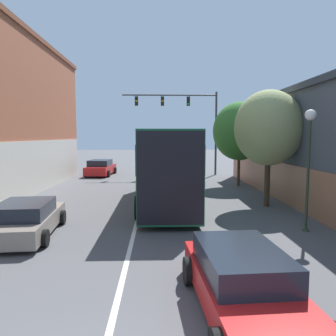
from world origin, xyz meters
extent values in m
cube|color=silver|center=(0.00, 15.05, 0.00)|extent=(0.14, 42.10, 0.01)
cube|color=beige|center=(-6.55, 14.65, 1.60)|extent=(0.24, 24.08, 3.20)
cube|color=#A86647|center=(7.55, 12.99, 1.03)|extent=(0.24, 24.05, 2.07)
cube|color=#145133|center=(1.31, 13.53, 1.98)|extent=(2.47, 10.30, 3.51)
cube|color=black|center=(1.31, 13.53, 2.61)|extent=(2.52, 10.09, 1.12)
cube|color=beige|center=(1.31, 13.53, 1.70)|extent=(2.50, 10.20, 0.35)
cube|color=black|center=(1.32, 8.40, 1.98)|extent=(2.40, 0.06, 3.37)
cylinder|color=black|center=(0.05, 16.72, 0.50)|extent=(0.30, 1.00, 1.00)
cylinder|color=black|center=(2.57, 16.72, 0.50)|extent=(0.30, 1.00, 1.00)
cylinder|color=black|center=(0.06, 10.33, 0.50)|extent=(0.30, 1.00, 1.00)
cylinder|color=black|center=(2.57, 10.34, 0.50)|extent=(0.30, 1.00, 1.00)
cube|color=red|center=(2.54, 2.89, 0.47)|extent=(1.95, 4.75, 0.58)
cube|color=black|center=(2.53, 3.17, 1.01)|extent=(1.68, 2.51, 0.51)
cylinder|color=black|center=(1.59, 4.28, 0.33)|extent=(0.26, 0.67, 0.66)
cylinder|color=black|center=(3.32, 4.39, 0.33)|extent=(0.26, 0.67, 0.66)
cube|color=red|center=(-4.22, 26.04, 0.51)|extent=(2.20, 4.61, 0.70)
cube|color=black|center=(-4.24, 25.81, 1.12)|extent=(1.90, 2.45, 0.53)
cylinder|color=black|center=(-5.10, 27.49, 0.30)|extent=(0.26, 0.61, 0.59)
cylinder|color=black|center=(-3.15, 27.36, 0.30)|extent=(0.26, 0.61, 0.59)
cylinder|color=black|center=(-5.30, 24.72, 0.30)|extent=(0.26, 0.61, 0.59)
cylinder|color=black|center=(-3.34, 24.58, 0.30)|extent=(0.26, 0.61, 0.59)
cube|color=slate|center=(-3.74, 8.29, 0.45)|extent=(2.13, 4.46, 0.58)
cube|color=black|center=(-3.72, 8.07, 0.98)|extent=(1.82, 2.38, 0.48)
cylinder|color=black|center=(-4.77, 9.55, 0.28)|extent=(0.27, 0.58, 0.56)
cylinder|color=black|center=(-2.93, 9.70, 0.28)|extent=(0.27, 0.58, 0.56)
cylinder|color=black|center=(-2.71, 7.03, 0.28)|extent=(0.27, 0.58, 0.56)
cylinder|color=#333338|center=(6.05, 26.10, 3.68)|extent=(0.18, 0.18, 7.36)
cylinder|color=#333338|center=(1.90, 26.10, 7.06)|extent=(8.29, 0.12, 0.12)
cube|color=black|center=(3.56, 26.10, 6.54)|extent=(0.28, 0.24, 0.80)
sphere|color=black|center=(3.56, 25.95, 6.78)|extent=(0.18, 0.18, 0.18)
sphere|color=black|center=(3.56, 25.95, 6.54)|extent=(0.18, 0.18, 0.18)
sphere|color=green|center=(3.56, 25.95, 6.29)|extent=(0.18, 0.18, 0.18)
cube|color=black|center=(1.28, 26.10, 6.54)|extent=(0.28, 0.24, 0.80)
sphere|color=black|center=(1.28, 25.95, 6.78)|extent=(0.18, 0.18, 0.18)
sphere|color=orange|center=(1.28, 25.95, 6.54)|extent=(0.18, 0.18, 0.18)
sphere|color=black|center=(1.28, 25.95, 6.29)|extent=(0.18, 0.18, 0.18)
cube|color=black|center=(-1.00, 26.10, 6.54)|extent=(0.28, 0.24, 0.80)
sphere|color=black|center=(-1.00, 25.95, 6.78)|extent=(0.18, 0.18, 0.18)
sphere|color=orange|center=(-1.00, 25.95, 6.54)|extent=(0.18, 0.18, 0.18)
sphere|color=black|center=(-1.00, 25.95, 6.29)|extent=(0.18, 0.18, 0.18)
cone|color=#233323|center=(6.30, 8.48, 0.10)|extent=(0.26, 0.26, 0.20)
cylinder|color=#233323|center=(6.30, 8.48, 2.05)|extent=(0.10, 0.10, 4.09)
sphere|color=white|center=(6.30, 8.48, 4.23)|extent=(0.39, 0.39, 0.39)
cylinder|color=#3D2D1E|center=(6.28, 12.80, 1.23)|extent=(0.27, 0.27, 2.46)
ellipsoid|color=#99A366|center=(6.28, 12.80, 3.88)|extent=(3.34, 3.01, 3.68)
cylinder|color=#3D2D1E|center=(6.50, 19.41, 1.13)|extent=(0.19, 0.19, 2.26)
ellipsoid|color=#38702D|center=(6.50, 19.41, 3.81)|extent=(3.65, 3.29, 4.02)
camera|label=1|loc=(0.88, -3.10, 3.48)|focal=35.00mm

